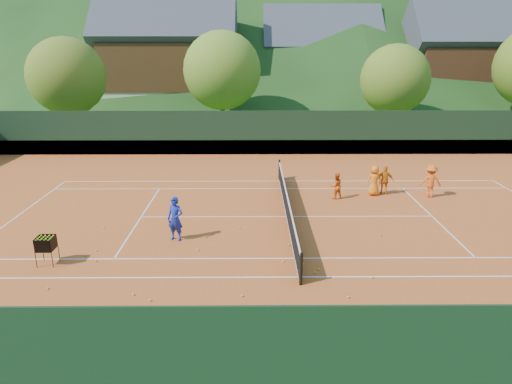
{
  "coord_description": "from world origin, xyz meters",
  "views": [
    {
      "loc": [
        -1.5,
        -18.72,
        7.21
      ],
      "look_at": [
        -1.36,
        0.0,
        1.16
      ],
      "focal_mm": 32.0,
      "sensor_mm": 36.0,
      "label": 1
    }
  ],
  "objects_px": {
    "tennis_net": "(287,206)",
    "chalet_right": "(460,65)",
    "student_b": "(385,180)",
    "student_a": "(336,186)",
    "chalet_left": "(170,61)",
    "chalet_mid": "(319,66)",
    "coach": "(175,219)",
    "student_c": "(374,180)",
    "ball_hopper": "(46,244)",
    "student_d": "(430,181)"
  },
  "relations": [
    {
      "from": "student_b",
      "to": "chalet_mid",
      "type": "height_order",
      "value": "chalet_mid"
    },
    {
      "from": "student_a",
      "to": "chalet_left",
      "type": "height_order",
      "value": "chalet_left"
    },
    {
      "from": "tennis_net",
      "to": "ball_hopper",
      "type": "xyz_separation_m",
      "value": [
        -8.55,
        -4.48,
        0.25
      ]
    },
    {
      "from": "student_b",
      "to": "chalet_left",
      "type": "relative_size",
      "value": 0.11
    },
    {
      "from": "chalet_left",
      "to": "ball_hopper",
      "type": "bearing_deg",
      "value": -87.59
    },
    {
      "from": "chalet_mid",
      "to": "coach",
      "type": "bearing_deg",
      "value": -106.01
    },
    {
      "from": "student_d",
      "to": "chalet_mid",
      "type": "bearing_deg",
      "value": -83.54
    },
    {
      "from": "coach",
      "to": "student_b",
      "type": "xyz_separation_m",
      "value": [
        9.58,
        5.56,
        -0.13
      ]
    },
    {
      "from": "chalet_mid",
      "to": "chalet_right",
      "type": "relative_size",
      "value": 1.06
    },
    {
      "from": "tennis_net",
      "to": "chalet_left",
      "type": "distance_m",
      "value": 32.04
    },
    {
      "from": "student_b",
      "to": "ball_hopper",
      "type": "bearing_deg",
      "value": 39.54
    },
    {
      "from": "student_a",
      "to": "chalet_right",
      "type": "relative_size",
      "value": 0.11
    },
    {
      "from": "tennis_net",
      "to": "chalet_right",
      "type": "relative_size",
      "value": 1.01
    },
    {
      "from": "coach",
      "to": "chalet_left",
      "type": "xyz_separation_m",
      "value": [
        -5.54,
        32.46,
        4.76
      ]
    },
    {
      "from": "student_d",
      "to": "ball_hopper",
      "type": "xyz_separation_m",
      "value": [
        -15.79,
        -7.14,
        -0.06
      ]
    },
    {
      "from": "student_a",
      "to": "ball_hopper",
      "type": "relative_size",
      "value": 1.29
    },
    {
      "from": "student_c",
      "to": "chalet_left",
      "type": "relative_size",
      "value": 0.11
    },
    {
      "from": "chalet_right",
      "to": "student_c",
      "type": "bearing_deg",
      "value": -119.76
    },
    {
      "from": "chalet_mid",
      "to": "chalet_right",
      "type": "distance_m",
      "value": 14.56
    },
    {
      "from": "coach",
      "to": "chalet_right",
      "type": "distance_m",
      "value": 40.88
    },
    {
      "from": "coach",
      "to": "chalet_mid",
      "type": "distance_m",
      "value": 38.15
    },
    {
      "from": "student_a",
      "to": "tennis_net",
      "type": "bearing_deg",
      "value": 27.63
    },
    {
      "from": "chalet_right",
      "to": "ball_hopper",
      "type": "bearing_deg",
      "value": -129.63
    },
    {
      "from": "coach",
      "to": "chalet_mid",
      "type": "height_order",
      "value": "chalet_mid"
    },
    {
      "from": "student_b",
      "to": "coach",
      "type": "bearing_deg",
      "value": 40.67
    },
    {
      "from": "student_c",
      "to": "ball_hopper",
      "type": "height_order",
      "value": "student_c"
    },
    {
      "from": "student_a",
      "to": "chalet_left",
      "type": "relative_size",
      "value": 0.09
    },
    {
      "from": "student_b",
      "to": "tennis_net",
      "type": "relative_size",
      "value": 0.12
    },
    {
      "from": "ball_hopper",
      "to": "chalet_right",
      "type": "bearing_deg",
      "value": 50.37
    },
    {
      "from": "student_a",
      "to": "ball_hopper",
      "type": "distance_m",
      "value": 13.1
    },
    {
      "from": "student_d",
      "to": "chalet_right",
      "type": "relative_size",
      "value": 0.14
    },
    {
      "from": "ball_hopper",
      "to": "chalet_right",
      "type": "distance_m",
      "value": 44.99
    },
    {
      "from": "tennis_net",
      "to": "chalet_mid",
      "type": "relative_size",
      "value": 0.95
    },
    {
      "from": "chalet_left",
      "to": "chalet_right",
      "type": "height_order",
      "value": "chalet_left"
    },
    {
      "from": "student_d",
      "to": "chalet_mid",
      "type": "relative_size",
      "value": 0.13
    },
    {
      "from": "chalet_mid",
      "to": "student_a",
      "type": "bearing_deg",
      "value": -96.22
    },
    {
      "from": "student_b",
      "to": "student_c",
      "type": "distance_m",
      "value": 0.57
    },
    {
      "from": "student_b",
      "to": "student_d",
      "type": "bearing_deg",
      "value": 179.15
    },
    {
      "from": "coach",
      "to": "tennis_net",
      "type": "relative_size",
      "value": 0.14
    },
    {
      "from": "chalet_left",
      "to": "chalet_mid",
      "type": "height_order",
      "value": "chalet_left"
    },
    {
      "from": "student_c",
      "to": "ball_hopper",
      "type": "bearing_deg",
      "value": 23.08
    },
    {
      "from": "student_a",
      "to": "student_d",
      "type": "distance_m",
      "value": 4.68
    },
    {
      "from": "student_d",
      "to": "chalet_right",
      "type": "xyz_separation_m",
      "value": [
        12.76,
        27.33,
        4.43
      ]
    },
    {
      "from": "student_c",
      "to": "tennis_net",
      "type": "height_order",
      "value": "student_c"
    },
    {
      "from": "student_d",
      "to": "tennis_net",
      "type": "bearing_deg",
      "value": 24.42
    },
    {
      "from": "student_a",
      "to": "student_b",
      "type": "height_order",
      "value": "student_b"
    },
    {
      "from": "ball_hopper",
      "to": "chalet_right",
      "type": "relative_size",
      "value": 0.08
    },
    {
      "from": "student_a",
      "to": "chalet_mid",
      "type": "relative_size",
      "value": 0.1
    },
    {
      "from": "student_a",
      "to": "student_b",
      "type": "bearing_deg",
      "value": 177.94
    },
    {
      "from": "chalet_left",
      "to": "student_a",
      "type": "bearing_deg",
      "value": -65.48
    }
  ]
}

